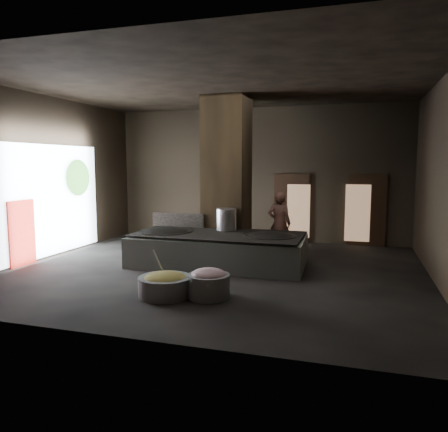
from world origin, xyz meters
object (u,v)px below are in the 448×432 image
(hearth_platform, at_px, (218,250))
(stock_pot, at_px, (226,219))
(veg_basin, at_px, (165,286))
(wok_left, at_px, (166,234))
(meat_basin, at_px, (209,286))
(wok_right, at_px, (270,239))
(cook, at_px, (279,223))

(hearth_platform, xyz_separation_m, stock_pot, (0.05, 0.55, 0.75))
(hearth_platform, relative_size, veg_basin, 4.16)
(veg_basin, bearing_deg, wok_left, 114.12)
(hearth_platform, relative_size, meat_basin, 5.27)
(wok_right, relative_size, meat_basin, 1.55)
(wok_right, bearing_deg, hearth_platform, -177.88)
(hearth_platform, xyz_separation_m, meat_basin, (0.67, -2.70, -0.15))
(wok_right, distance_m, cook, 1.74)
(stock_pot, distance_m, veg_basin, 3.56)
(wok_right, height_order, stock_pot, stock_pot)
(wok_left, distance_m, veg_basin, 3.15)
(stock_pot, distance_m, meat_basin, 3.43)
(stock_pot, relative_size, meat_basin, 0.69)
(cook, relative_size, veg_basin, 1.71)
(wok_left, height_order, wok_right, wok_left)
(wok_left, bearing_deg, stock_pot, 21.80)
(wok_right, distance_m, stock_pot, 1.44)
(wok_right, bearing_deg, cook, 92.41)
(hearth_platform, relative_size, wok_left, 3.17)
(wok_left, height_order, cook, cook)
(hearth_platform, height_order, meat_basin, hearth_platform)
(stock_pot, bearing_deg, hearth_platform, -95.19)
(meat_basin, bearing_deg, stock_pot, 100.79)
(hearth_platform, distance_m, meat_basin, 2.78)
(veg_basin, bearing_deg, cook, 72.58)
(cook, height_order, meat_basin, cook)
(stock_pot, bearing_deg, cook, 45.00)
(veg_basin, bearing_deg, wok_right, 62.35)
(hearth_platform, distance_m, stock_pot, 0.93)
(meat_basin, bearing_deg, wok_right, 76.08)
(wok_left, distance_m, stock_pot, 1.66)
(wok_right, distance_m, meat_basin, 2.88)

